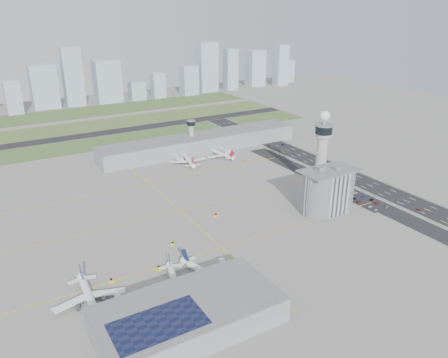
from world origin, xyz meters
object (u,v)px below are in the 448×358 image
airplane_near_a (89,295)px  jet_bridge_near_1 (179,293)px  car_lot_11 (352,190)px  car_hw_0 (419,210)px  airplane_far_a (188,157)px  airplane_far_b (221,151)px  car_hw_1 (332,168)px  car_lot_8 (372,200)px  airplane_near_c (207,270)px  tug_3 (216,215)px  jet_bridge_far_1 (219,150)px  car_lot_6 (387,207)px  jet_bridge_far_0 (174,158)px  admin_building (328,190)px  car_lot_9 (364,197)px  control_tower (322,148)px  car_lot_10 (355,193)px  car_lot_2 (358,201)px  car_lot_0 (376,210)px  tug_0 (111,281)px  car_hw_4 (241,133)px  airplane_near_b (175,280)px  car_lot_5 (341,192)px  tug_5 (244,162)px  car_lot_3 (354,198)px  jet_bridge_near_2 (230,276)px  car_hw_2 (283,144)px  tug_1 (159,268)px  secondary_tower (191,133)px  jet_bridge_near_0 (121,313)px  car_lot_4 (346,195)px

airplane_near_a → jet_bridge_near_1: bearing=68.3°
airplane_near_a → car_lot_11: bearing=101.7°
car_hw_0 → airplane_far_a: bearing=116.7°
airplane_far_b → car_hw_1: (69.73, -80.41, -4.80)m
car_lot_8 → car_hw_1: car_lot_8 is taller
airplane_near_c → tug_3: (41.06, 62.83, -4.52)m
jet_bridge_far_1 → car_lot_8: bearing=4.6°
airplane_far_a → car_lot_8: size_ratio=11.13×
airplane_far_a → car_lot_6: bearing=-141.1°
jet_bridge_far_0 → admin_building: bearing=8.0°
jet_bridge_far_1 → car_hw_0: size_ratio=3.61×
car_lot_9 → control_tower: bearing=30.8°
airplane_near_c → car_lot_9: (155.24, 33.06, -4.87)m
jet_bridge_far_0 → car_lot_10: size_ratio=3.02×
jet_bridge_near_1 → car_lot_8: 179.62m
admin_building → car_lot_2: (30.39, -2.53, -14.76)m
jet_bridge_near_1 → car_lot_0: (165.05, 19.65, -2.28)m
airplane_near_c → tug_0: (-45.74, 23.30, -4.56)m
car_lot_10 → car_hw_4: bearing=1.7°
airplane_near_b → jet_bridge_far_1: airplane_near_b is taller
car_lot_8 → car_hw_1: (22.70, 66.66, -0.06)m
airplane_near_a → car_lot_11: 220.17m
car_lot_11 → airplane_near_c: bearing=99.9°
car_lot_5 → car_hw_0: size_ratio=0.89×
tug_0 → tug_5: size_ratio=1.15×
tug_5 → car_lot_3: tug_5 is taller
jet_bridge_near_2 → tug_5: size_ratio=5.11×
control_tower → car_lot_11: 43.41m
tug_5 → airplane_far_b: bearing=-38.8°
admin_building → airplane_far_a: bearing=106.1°
tug_0 → car_lot_6: tug_0 is taller
car_lot_0 → car_hw_2: (40.08, 160.42, 0.06)m
jet_bridge_far_0 → tug_1: 184.23m
control_tower → car_lot_8: bearing=-58.7°
secondary_tower → car_lot_0: (52.05, -191.35, -18.23)m
tug_0 → tug_1: bearing=99.5°
car_lot_9 → car_hw_4: car_hw_4 is taller
airplane_far_b → car_hw_4: size_ratio=10.27×
car_lot_0 → car_lot_2: size_ratio=0.86×
jet_bridge_near_1 → car_lot_2: bearing=-67.6°
car_lot_5 → car_lot_6: bearing=-157.4°
control_tower → tug_5: size_ratio=23.53×
car_hw_1 → tug_3: bearing=-164.9°
car_lot_10 → airplane_far_a: bearing=38.2°
jet_bridge_far_1 → car_hw_4: 73.59m
tug_5 → car_lot_8: bearing=137.4°
admin_building → jet_bridge_far_0: 162.39m
jet_bridge_near_0 → car_hw_2: 296.18m
control_tower → car_lot_4: bearing=-59.8°
car_lot_8 → car_lot_3: bearing=43.1°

